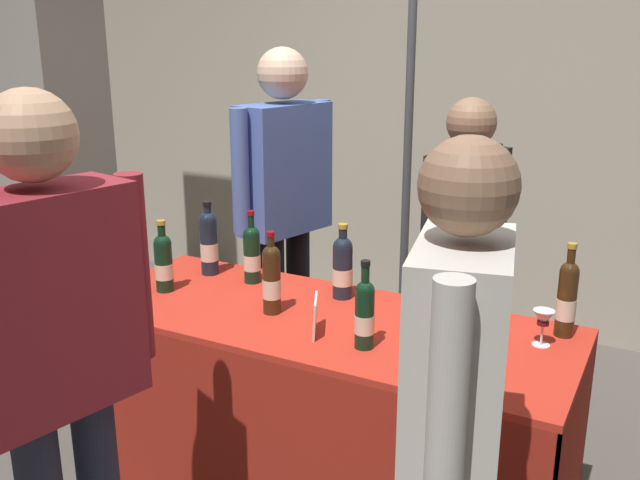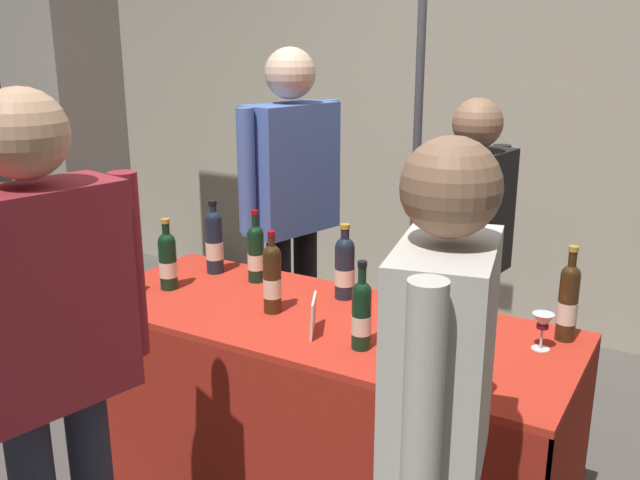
% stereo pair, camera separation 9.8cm
% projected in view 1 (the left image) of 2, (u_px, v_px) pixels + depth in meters
% --- Properties ---
extents(back_partition, '(6.16, 0.12, 3.03)m').
position_uv_depth(back_partition, '(485.00, 83.00, 4.20)').
color(back_partition, '#B2A893').
rests_on(back_partition, ground_plane).
extents(concrete_pillar, '(0.47, 0.47, 3.25)m').
position_uv_depth(concrete_pillar, '(46.00, 66.00, 3.90)').
color(concrete_pillar, gray).
rests_on(concrete_pillar, ground_plane).
extents(tasting_table, '(1.88, 0.74, 0.77)m').
position_uv_depth(tasting_table, '(320.00, 373.00, 2.69)').
color(tasting_table, red).
rests_on(tasting_table, ground_plane).
extents(featured_wine_bottle, '(0.07, 0.07, 0.30)m').
position_uv_depth(featured_wine_bottle, '(164.00, 261.00, 2.85)').
color(featured_wine_bottle, black).
rests_on(featured_wine_bottle, tasting_table).
extents(display_bottle_0, '(0.07, 0.07, 0.34)m').
position_uv_depth(display_bottle_0, '(452.00, 307.00, 2.32)').
color(display_bottle_0, '#192333').
rests_on(display_bottle_0, tasting_table).
extents(display_bottle_1, '(0.07, 0.07, 0.31)m').
position_uv_depth(display_bottle_1, '(252.00, 253.00, 2.96)').
color(display_bottle_1, black).
rests_on(display_bottle_1, tasting_table).
extents(display_bottle_2, '(0.08, 0.08, 0.33)m').
position_uv_depth(display_bottle_2, '(209.00, 242.00, 3.05)').
color(display_bottle_2, '#192333').
rests_on(display_bottle_2, tasting_table).
extents(display_bottle_3, '(0.07, 0.07, 0.31)m').
position_uv_depth(display_bottle_3, '(365.00, 313.00, 2.33)').
color(display_bottle_3, black).
rests_on(display_bottle_3, tasting_table).
extents(display_bottle_4, '(0.07, 0.07, 0.34)m').
position_uv_depth(display_bottle_4, '(567.00, 297.00, 2.42)').
color(display_bottle_4, '#38230F').
rests_on(display_bottle_4, tasting_table).
extents(display_bottle_5, '(0.08, 0.08, 0.31)m').
position_uv_depth(display_bottle_5, '(113.00, 270.00, 2.74)').
color(display_bottle_5, black).
rests_on(display_bottle_5, tasting_table).
extents(display_bottle_6, '(0.08, 0.08, 0.31)m').
position_uv_depth(display_bottle_6, '(343.00, 266.00, 2.78)').
color(display_bottle_6, '#192333').
rests_on(display_bottle_6, tasting_table).
extents(display_bottle_7, '(0.07, 0.07, 0.32)m').
position_uv_depth(display_bottle_7, '(272.00, 278.00, 2.62)').
color(display_bottle_7, '#38230F').
rests_on(display_bottle_7, tasting_table).
extents(wine_glass_near_vendor, '(0.07, 0.07, 0.13)m').
position_uv_depth(wine_glass_near_vendor, '(543.00, 320.00, 2.35)').
color(wine_glass_near_vendor, silver).
rests_on(wine_glass_near_vendor, tasting_table).
extents(flower_vase, '(0.09, 0.09, 0.38)m').
position_uv_depth(flower_vase, '(462.00, 339.00, 2.18)').
color(flower_vase, silver).
rests_on(flower_vase, tasting_table).
extents(brochure_stand, '(0.08, 0.14, 0.13)m').
position_uv_depth(brochure_stand, '(315.00, 316.00, 2.46)').
color(brochure_stand, silver).
rests_on(brochure_stand, tasting_table).
extents(vendor_presenter, '(0.27, 0.60, 1.54)m').
position_uv_depth(vendor_presenter, '(464.00, 240.00, 3.08)').
color(vendor_presenter, '#4C4233').
rests_on(vendor_presenter, ground_plane).
extents(vendor_assistant, '(0.32, 0.62, 1.74)m').
position_uv_depth(vendor_assistant, '(284.00, 192.00, 3.37)').
color(vendor_assistant, black).
rests_on(vendor_assistant, ground_plane).
extents(taster_foreground_right, '(0.30, 0.60, 1.67)m').
position_uv_depth(taster_foreground_right, '(54.00, 345.00, 1.83)').
color(taster_foreground_right, '#2D3347').
rests_on(taster_foreground_right, ground_plane).
extents(taster_foreground_left, '(0.29, 0.56, 1.59)m').
position_uv_depth(taster_foreground_left, '(455.00, 411.00, 1.63)').
color(taster_foreground_left, '#4C4233').
rests_on(taster_foreground_left, ground_plane).
extents(booth_signpost, '(0.60, 0.04, 2.18)m').
position_uv_depth(booth_signpost, '(408.00, 129.00, 3.53)').
color(booth_signpost, '#47474C').
rests_on(booth_signpost, ground_plane).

